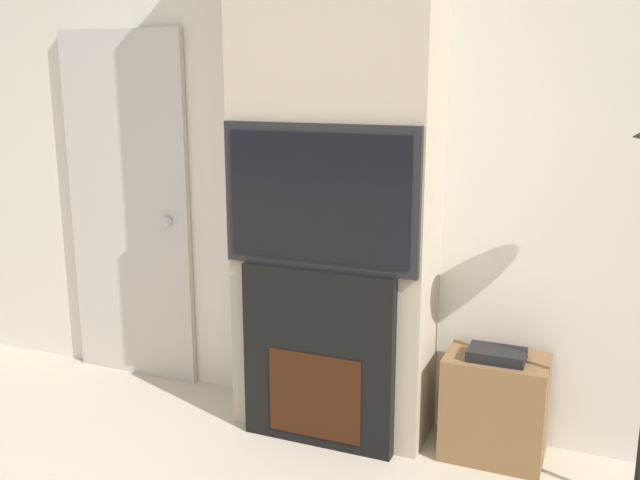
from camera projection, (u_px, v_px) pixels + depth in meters
The scene contains 6 objects.
wall_back at pixel (350, 162), 3.62m from camera, with size 6.00×0.06×2.70m.
chimney_breast at pixel (335, 167), 3.43m from camera, with size 0.98×0.37×2.70m.
fireplace at pixel (320, 357), 3.47m from camera, with size 0.77×0.15×0.89m.
television at pixel (320, 197), 3.29m from camera, with size 0.96×0.07×0.68m.
media_stand at pixel (495, 406), 3.36m from camera, with size 0.47×0.31×0.55m.
entry_door at pixel (129, 210), 4.15m from camera, with size 0.82×0.09×2.03m.
Camera 1 is at (1.25, -1.37, 1.79)m, focal length 40.00 mm.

